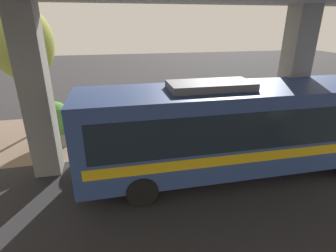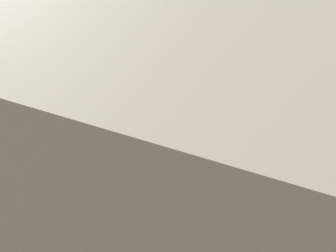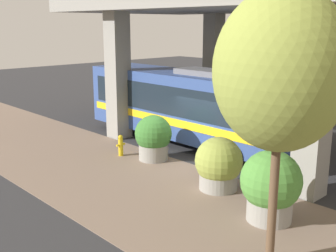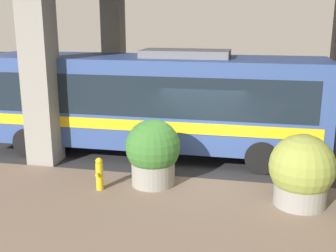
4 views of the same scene
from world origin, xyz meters
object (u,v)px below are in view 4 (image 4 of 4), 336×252
Objects in this scene: bus at (152,98)px; planter_middle at (302,172)px; planter_front at (153,153)px; fire_hydrant at (99,174)px.

bus is 5.73m from planter_middle.
bus is 3.00m from planter_front.
planter_middle reaches higher than fire_hydrant.
planter_front is 1.03× the size of planter_middle.
fire_hydrant is 1.56m from planter_front.
fire_hydrant is 0.51× the size of planter_middle.
fire_hydrant is at bearing 91.39° from planter_middle.
bus is 6.03× the size of planter_front.
bus is at bearing 54.26° from planter_middle.
bus reaches higher than fire_hydrant.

